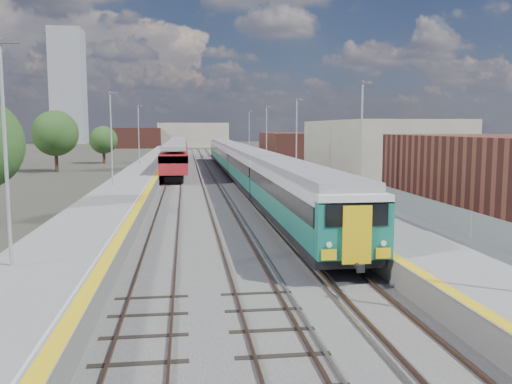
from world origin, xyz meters
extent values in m
plane|color=#47443A|center=(0.00, 50.00, 0.00)|extent=(320.00, 320.00, 0.00)
cube|color=#565451|center=(-2.25, 52.50, 0.03)|extent=(10.50, 155.00, 0.06)
cube|color=#4C3323|center=(0.78, 55.00, 0.11)|extent=(0.07, 160.00, 0.14)
cube|color=#4C3323|center=(2.22, 55.00, 0.11)|extent=(0.07, 160.00, 0.14)
cube|color=#4C3323|center=(-2.72, 55.00, 0.11)|extent=(0.07, 160.00, 0.14)
cube|color=#4C3323|center=(-1.28, 55.00, 0.11)|extent=(0.07, 160.00, 0.14)
cube|color=#4C3323|center=(-6.22, 55.00, 0.11)|extent=(0.07, 160.00, 0.14)
cube|color=#4C3323|center=(-4.78, 55.00, 0.11)|extent=(0.07, 160.00, 0.14)
cube|color=gray|center=(0.45, 55.00, 0.10)|extent=(0.08, 160.00, 0.10)
cube|color=gray|center=(-0.95, 55.00, 0.10)|extent=(0.08, 160.00, 0.10)
cube|color=slate|center=(5.25, 52.50, 0.50)|extent=(4.70, 155.00, 1.00)
cube|color=gray|center=(5.25, 52.50, 1.00)|extent=(4.70, 155.00, 0.03)
cube|color=yellow|center=(3.15, 52.50, 1.02)|extent=(0.40, 155.00, 0.01)
cube|color=gray|center=(7.45, 52.50, 1.60)|extent=(0.06, 155.00, 1.20)
cylinder|color=#9EA0A3|center=(6.60, 22.00, 4.77)|extent=(0.12, 0.12, 7.50)
cube|color=#4C4C4F|center=(6.85, 22.00, 8.42)|extent=(0.70, 0.18, 0.14)
cylinder|color=#9EA0A3|center=(6.60, 42.00, 4.77)|extent=(0.12, 0.12, 7.50)
cube|color=#4C4C4F|center=(6.85, 42.00, 8.42)|extent=(0.70, 0.18, 0.14)
cylinder|color=#9EA0A3|center=(6.60, 62.00, 4.77)|extent=(0.12, 0.12, 7.50)
cube|color=#4C4C4F|center=(6.85, 62.00, 8.42)|extent=(0.70, 0.18, 0.14)
cylinder|color=#9EA0A3|center=(6.60, 82.00, 4.77)|extent=(0.12, 0.12, 7.50)
cube|color=#4C4C4F|center=(6.85, 82.00, 8.42)|extent=(0.70, 0.18, 0.14)
cube|color=slate|center=(-9.05, 52.50, 0.50)|extent=(4.30, 155.00, 1.00)
cube|color=gray|center=(-9.05, 52.50, 1.00)|extent=(4.30, 155.00, 0.03)
cube|color=yellow|center=(-7.15, 52.50, 1.02)|extent=(0.45, 155.00, 0.01)
cube|color=silver|center=(-7.50, 52.50, 1.03)|extent=(0.08, 155.00, 0.01)
cylinder|color=#9EA0A3|center=(-10.20, 8.00, 4.77)|extent=(0.12, 0.12, 7.50)
cube|color=#4C4C4F|center=(-9.95, 8.00, 8.42)|extent=(0.70, 0.18, 0.14)
cylinder|color=#9EA0A3|center=(-10.20, 34.00, 4.77)|extent=(0.12, 0.12, 7.50)
cube|color=#4C4C4F|center=(-9.95, 34.00, 8.42)|extent=(0.70, 0.18, 0.14)
cylinder|color=#9EA0A3|center=(-10.20, 60.00, 4.77)|extent=(0.12, 0.12, 7.50)
cube|color=#4C4C4F|center=(-9.95, 60.00, 8.42)|extent=(0.70, 0.18, 0.14)
cube|color=brown|center=(14.00, 18.00, 2.60)|extent=(9.00, 16.00, 5.20)
cube|color=gray|center=(16.00, 45.00, 3.20)|extent=(11.00, 22.00, 6.40)
cube|color=brown|center=(13.00, 78.00, 2.40)|extent=(8.00, 18.00, 4.80)
cube|color=gray|center=(-2.00, 150.00, 3.50)|extent=(20.00, 14.00, 7.00)
cube|color=brown|center=(-18.00, 145.00, 2.80)|extent=(14.00, 12.00, 5.60)
cube|color=gray|center=(-45.00, 190.00, 20.00)|extent=(11.00, 11.00, 40.00)
cube|color=black|center=(1.50, 16.98, 0.85)|extent=(2.64, 18.91, 0.45)
cube|color=#13645F|center=(1.50, 16.98, 1.63)|extent=(2.73, 18.91, 1.11)
cube|color=black|center=(1.50, 16.98, 2.50)|extent=(2.79, 18.91, 0.76)
cube|color=silver|center=(1.50, 16.98, 3.10)|extent=(2.73, 18.91, 0.47)
cube|color=gray|center=(1.50, 16.98, 3.51)|extent=(2.42, 18.91, 0.39)
cube|color=black|center=(1.50, 36.39, 0.85)|extent=(2.64, 18.91, 0.45)
cube|color=#13645F|center=(1.50, 36.39, 1.63)|extent=(2.73, 18.91, 1.11)
cube|color=black|center=(1.50, 36.39, 2.50)|extent=(2.79, 18.91, 0.76)
cube|color=silver|center=(1.50, 36.39, 3.10)|extent=(2.73, 18.91, 0.47)
cube|color=gray|center=(1.50, 36.39, 3.51)|extent=(2.42, 18.91, 0.39)
cube|color=black|center=(1.50, 55.80, 0.85)|extent=(2.64, 18.91, 0.45)
cube|color=#13645F|center=(1.50, 55.80, 1.63)|extent=(2.73, 18.91, 1.11)
cube|color=black|center=(1.50, 55.80, 2.50)|extent=(2.79, 18.91, 0.76)
cube|color=silver|center=(1.50, 55.80, 3.10)|extent=(2.73, 18.91, 0.47)
cube|color=gray|center=(1.50, 55.80, 3.51)|extent=(2.42, 18.91, 0.39)
cube|color=black|center=(1.50, 75.20, 0.85)|extent=(2.64, 18.91, 0.45)
cube|color=#13645F|center=(1.50, 75.20, 1.63)|extent=(2.73, 18.91, 1.11)
cube|color=black|center=(1.50, 75.20, 2.50)|extent=(2.79, 18.91, 0.76)
cube|color=silver|center=(1.50, 75.20, 3.10)|extent=(2.73, 18.91, 0.47)
cube|color=gray|center=(1.50, 75.20, 3.51)|extent=(2.42, 18.91, 0.39)
cube|color=#13645F|center=(1.50, 7.29, 2.08)|extent=(2.71, 0.58, 2.04)
cube|color=black|center=(1.50, 6.99, 2.67)|extent=(2.23, 0.06, 0.78)
cube|color=yellow|center=(1.50, 6.93, 1.99)|extent=(1.02, 0.10, 2.04)
cube|color=black|center=(-5.50, 51.42, 0.47)|extent=(1.92, 16.31, 0.67)
cube|color=maroon|center=(-5.50, 51.42, 2.07)|extent=(2.83, 19.19, 2.02)
cube|color=black|center=(-5.50, 51.42, 2.57)|extent=(2.89, 19.19, 0.71)
cube|color=gray|center=(-5.50, 51.42, 3.58)|extent=(2.52, 19.19, 0.40)
cube|color=black|center=(-5.50, 71.11, 0.47)|extent=(1.92, 16.31, 0.67)
cube|color=maroon|center=(-5.50, 71.11, 2.07)|extent=(2.83, 19.19, 2.02)
cube|color=black|center=(-5.50, 71.11, 2.57)|extent=(2.89, 19.19, 0.71)
cube|color=gray|center=(-5.50, 71.11, 3.58)|extent=(2.52, 19.19, 0.40)
cube|color=black|center=(-5.50, 90.79, 0.47)|extent=(1.92, 16.31, 0.67)
cube|color=maroon|center=(-5.50, 90.79, 2.07)|extent=(2.83, 19.19, 2.02)
cube|color=black|center=(-5.50, 90.79, 2.57)|extent=(2.89, 19.19, 0.71)
cube|color=gray|center=(-5.50, 90.79, 3.58)|extent=(2.52, 19.19, 0.40)
cylinder|color=#382619|center=(-20.71, 61.14, 1.37)|extent=(0.44, 0.44, 2.74)
sphere|color=#23451A|center=(-20.71, 61.14, 4.94)|extent=(5.78, 5.78, 5.78)
cylinder|color=#382619|center=(-17.12, 77.29, 1.04)|extent=(0.44, 0.44, 2.07)
sphere|color=#23451A|center=(-17.12, 77.29, 3.74)|extent=(4.37, 4.37, 4.37)
cylinder|color=#382619|center=(23.64, 68.02, 0.95)|extent=(0.44, 0.44, 1.91)
sphere|color=#23451A|center=(23.64, 68.02, 3.44)|extent=(4.03, 4.03, 4.03)
camera|label=1|loc=(-4.31, -10.77, 5.66)|focal=38.00mm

